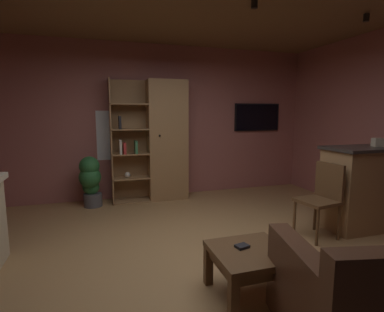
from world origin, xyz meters
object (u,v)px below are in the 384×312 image
object	(u,v)px
dining_chair	(322,195)
potted_floor_plant	(90,180)
coffee_table	(250,259)
bookshelf_cabinet	(162,141)
wall_mounted_tv	(257,117)
kitchen_bar_counter	(375,187)
table_book_0	(242,246)
tissue_box	(378,142)

from	to	relation	value
dining_chair	potted_floor_plant	xyz separation A→B (m)	(-2.76, 2.11, -0.07)
coffee_table	bookshelf_cabinet	bearing A→B (deg)	91.74
bookshelf_cabinet	wall_mounted_tv	distance (m)	2.04
bookshelf_cabinet	kitchen_bar_counter	world-z (taller)	bookshelf_cabinet
dining_chair	coffee_table	bearing A→B (deg)	-149.59
kitchen_bar_counter	table_book_0	distance (m)	2.56
bookshelf_cabinet	coffee_table	distance (m)	3.19
tissue_box	potted_floor_plant	bearing A→B (deg)	150.62
tissue_box	table_book_0	bearing A→B (deg)	-160.38
kitchen_bar_counter	coffee_table	world-z (taller)	kitchen_bar_counter
table_book_0	potted_floor_plant	size ratio (longest dim) A/B	0.13
bookshelf_cabinet	kitchen_bar_counter	xyz separation A→B (m)	(2.45, -2.19, -0.49)
kitchen_bar_counter	bookshelf_cabinet	bearing A→B (deg)	138.28
dining_chair	bookshelf_cabinet	bearing A→B (deg)	124.20
wall_mounted_tv	potted_floor_plant	bearing A→B (deg)	-173.69
bookshelf_cabinet	coffee_table	world-z (taller)	bookshelf_cabinet
dining_chair	wall_mounted_tv	xyz separation A→B (m)	(0.45, 2.47, 0.92)
table_book_0	coffee_table	bearing A→B (deg)	-52.54
tissue_box	table_book_0	world-z (taller)	tissue_box
coffee_table	potted_floor_plant	bearing A→B (deg)	114.08
table_book_0	wall_mounted_tv	size ratio (longest dim) A/B	0.11
tissue_box	potted_floor_plant	distance (m)	4.25
kitchen_bar_counter	potted_floor_plant	bearing A→B (deg)	150.99
kitchen_bar_counter	coffee_table	size ratio (longest dim) A/B	2.31
tissue_box	kitchen_bar_counter	bearing A→B (deg)	25.25
tissue_box	table_book_0	distance (m)	2.62
dining_chair	table_book_0	bearing A→B (deg)	-152.14
kitchen_bar_counter	table_book_0	world-z (taller)	kitchen_bar_counter
coffee_table	wall_mounted_tv	distance (m)	3.98
bookshelf_cabinet	tissue_box	bearing A→B (deg)	-42.27
tissue_box	dining_chair	world-z (taller)	tissue_box
bookshelf_cabinet	wall_mounted_tv	world-z (taller)	bookshelf_cabinet
table_book_0	kitchen_bar_counter	bearing A→B (deg)	19.69
table_book_0	dining_chair	xyz separation A→B (m)	(1.49, 0.79, 0.11)
coffee_table	wall_mounted_tv	bearing A→B (deg)	60.23
wall_mounted_tv	kitchen_bar_counter	bearing A→B (deg)	-79.12
tissue_box	potted_floor_plant	xyz separation A→B (m)	(-3.65, 2.05, -0.69)
bookshelf_cabinet	wall_mounted_tv	bearing A→B (deg)	6.03
coffee_table	kitchen_bar_counter	bearing A→B (deg)	21.32
bookshelf_cabinet	potted_floor_plant	size ratio (longest dim) A/B	2.50
tissue_box	coffee_table	size ratio (longest dim) A/B	0.19
tissue_box	dining_chair	xyz separation A→B (m)	(-0.88, -0.06, -0.62)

